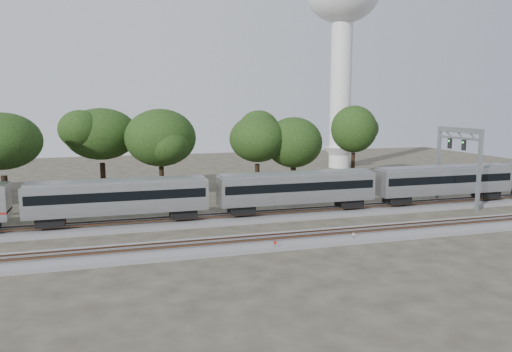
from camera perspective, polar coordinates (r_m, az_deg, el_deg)
The scene contains 15 objects.
ground at distance 47.93m, azimuth -4.80°, elevation -6.89°, with size 160.00×160.00×0.00m, color #383328.
track_far at distance 53.59m, azimuth -6.15°, elevation -5.06°, with size 160.00×5.00×0.73m.
track_near at distance 44.11m, azimuth -3.71°, elevation -7.94°, with size 160.00×5.00×0.73m.
train at distance 55.97m, azimuth 4.86°, elevation -1.26°, with size 92.91×3.21×4.73m.
switch_stand_red at distance 43.03m, azimuth 2.20°, elevation -7.84°, with size 0.28×0.08×0.90m.
switch_stand_white at distance 46.55m, azimuth 11.07°, elevation -6.77°, with size 0.28×0.06×0.87m.
switch_lever at distance 43.77m, azimuth 2.69°, elevation -8.14°, with size 0.50×0.30×0.30m, color #512D19.
water_tower at distance 101.11m, azimuth 9.87°, elevation 17.79°, with size 14.37×14.37×39.78m.
signal_gantry at distance 66.21m, azimuth 22.13°, elevation 2.89°, with size 0.67×7.92×9.63m.
tree_2 at distance 62.11m, azimuth -27.08°, elevation 3.54°, with size 8.53×8.53×12.03m.
tree_3 at distance 70.20m, azimuth -17.27°, elevation 4.59°, with size 8.63×8.63×12.17m.
tree_4 at distance 65.66m, azimuth -10.85°, elevation 4.30°, with size 8.30×8.30×11.70m.
tree_5 at distance 69.64m, azimuth 0.14°, elevation 4.25°, with size 7.79×7.79×10.98m.
tree_6 at distance 70.55m, azimuth 4.31°, elevation 3.83°, with size 7.23×7.23×10.20m.
tree_7 at distance 83.45m, azimuth 11.13°, elevation 5.27°, with size 8.55×8.55×12.06m.
Camera 1 is at (-9.52, -45.29, 12.48)m, focal length 35.00 mm.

